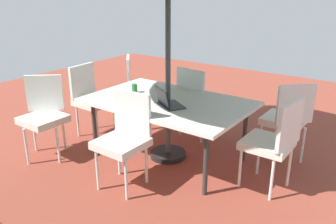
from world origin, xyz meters
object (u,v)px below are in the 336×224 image
object	(u,v)px
chair_northeast	(44,113)
chair_south	(197,99)
chair_southeast	(139,84)
chair_west	(273,140)
chair_east	(91,97)
cup	(135,88)
chair_north	(125,136)
chair_southwest	(287,117)
dining_table	(168,104)
laptop	(168,102)

from	to	relation	value
chair_northeast	chair_south	size ratio (longest dim) A/B	1.00
chair_southeast	chair_west	world-z (taller)	same
chair_east	cup	xyz separation A→B (m)	(-0.75, -0.05, 0.23)
chair_north	cup	distance (m)	0.96
chair_west	chair_southwest	distance (m)	0.72
chair_northeast	chair_north	bearing A→B (deg)	-38.48
chair_east	cup	size ratio (longest dim) A/B	9.01
chair_northeast	chair_south	distance (m)	1.96
chair_west	chair_northeast	bearing A→B (deg)	-62.69
dining_table	chair_east	size ratio (longest dim) A/B	1.91
chair_south	cup	distance (m)	0.89
chair_east	chair_south	xyz separation A→B (m)	(-1.22, -0.78, 0.00)
chair_southeast	chair_south	bearing A→B (deg)	-136.24
chair_west	chair_southwest	size ratio (longest dim) A/B	1.00
chair_east	chair_southwest	bearing A→B (deg)	-75.93
dining_table	chair_southeast	world-z (taller)	chair_southeast
chair_southeast	chair_southwest	bearing A→B (deg)	-132.99
dining_table	chair_northeast	size ratio (longest dim) A/B	1.91
chair_east	chair_west	size ratio (longest dim) A/B	1.00
chair_south	chair_southwest	world-z (taller)	same
chair_east	laptop	bearing A→B (deg)	-99.38
dining_table	chair_southeast	xyz separation A→B (m)	(1.17, -0.84, -0.13)
chair_southeast	cup	size ratio (longest dim) A/B	9.01
chair_east	chair_southwest	world-z (taller)	same
dining_table	chair_east	distance (m)	1.28
chair_southwest	chair_east	bearing A→B (deg)	-28.60
chair_southeast	chair_south	world-z (taller)	same
chair_northeast	chair_southwest	size ratio (longest dim) A/B	1.00
dining_table	chair_southwest	world-z (taller)	chair_southwest
chair_east	chair_north	world-z (taller)	same
chair_east	laptop	distance (m)	1.43
dining_table	chair_west	distance (m)	1.28
laptop	dining_table	bearing A→B (deg)	-22.92
chair_west	chair_north	bearing A→B (deg)	-49.43
chair_northeast	chair_southwest	world-z (taller)	same
dining_table	chair_southwest	distance (m)	1.39
chair_east	chair_southeast	bearing A→B (deg)	-10.36
chair_south	dining_table	bearing A→B (deg)	99.80
chair_northeast	chair_north	world-z (taller)	same
dining_table	cup	world-z (taller)	cup
chair_east	chair_south	world-z (taller)	same
chair_north	laptop	xyz separation A→B (m)	(-0.12, -0.58, 0.23)
dining_table	chair_south	world-z (taller)	chair_south
chair_east	chair_southeast	size ratio (longest dim) A/B	1.00
chair_southwest	cup	xyz separation A→B (m)	(1.69, 0.74, 0.23)
laptop	chair_southwest	bearing A→B (deg)	-107.08
chair_south	cup	bearing A→B (deg)	62.94
chair_south	chair_southwest	size ratio (longest dim) A/B	1.00
chair_northeast	chair_southeast	world-z (taller)	same
chair_southwest	chair_northeast	bearing A→B (deg)	-13.51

